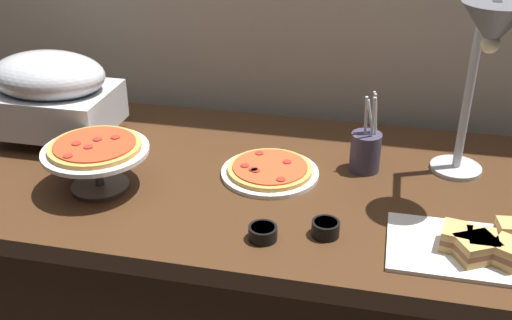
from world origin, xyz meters
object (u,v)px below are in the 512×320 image
object	(u,v)px
pizza_plate_center	(96,153)
sauce_cup_near	(326,228)
chafing_dish	(51,92)
utensil_holder	(366,150)
heat_lamp	(487,46)
pizza_plate_front	(270,171)
sandwich_platter	(480,247)
sauce_cup_far	(263,232)

from	to	relation	value
pizza_plate_center	sauce_cup_near	bearing A→B (deg)	-8.68
chafing_dish	sauce_cup_near	bearing A→B (deg)	-21.47
sauce_cup_near	utensil_holder	xyz separation A→B (m)	(0.07, 0.34, 0.04)
heat_lamp	utensil_holder	world-z (taller)	heat_lamp
chafing_dish	pizza_plate_center	xyz separation A→B (m)	(0.26, -0.25, -0.05)
chafing_dish	heat_lamp	size ratio (longest dim) A/B	0.70
chafing_dish	pizza_plate_front	xyz separation A→B (m)	(0.69, -0.09, -0.14)
pizza_plate_front	pizza_plate_center	world-z (taller)	pizza_plate_center
heat_lamp	sandwich_platter	distance (m)	0.45
sauce_cup_far	pizza_plate_center	bearing A→B (deg)	163.50
pizza_plate_front	sandwich_platter	distance (m)	0.59
heat_lamp	utensil_holder	size ratio (longest dim) A/B	2.29
heat_lamp	sandwich_platter	bearing A→B (deg)	-84.41
pizza_plate_front	pizza_plate_center	size ratio (longest dim) A/B	0.97
heat_lamp	pizza_plate_center	size ratio (longest dim) A/B	1.88
sauce_cup_far	utensil_holder	xyz separation A→B (m)	(0.21, 0.39, 0.04)
heat_lamp	sandwich_platter	world-z (taller)	heat_lamp
heat_lamp	pizza_plate_center	bearing A→B (deg)	-171.03
pizza_plate_front	sauce_cup_near	bearing A→B (deg)	-54.36
chafing_dish	heat_lamp	xyz separation A→B (m)	(1.19, -0.10, 0.25)
sandwich_platter	pizza_plate_center	bearing A→B (deg)	174.25
pizza_plate_front	sandwich_platter	world-z (taller)	sandwich_platter
sauce_cup_near	utensil_holder	world-z (taller)	utensil_holder
utensil_holder	sauce_cup_near	bearing A→B (deg)	-101.31
pizza_plate_center	utensil_holder	distance (m)	0.73
heat_lamp	pizza_plate_center	world-z (taller)	heat_lamp
sauce_cup_near	heat_lamp	bearing A→B (deg)	36.97
heat_lamp	pizza_plate_front	world-z (taller)	heat_lamp
pizza_plate_center	utensil_holder	bearing A→B (deg)	20.20
sauce_cup_far	utensil_holder	distance (m)	0.44
chafing_dish	sauce_cup_far	size ratio (longest dim) A/B	5.43
chafing_dish	sandwich_platter	size ratio (longest dim) A/B	0.95
sandwich_platter	sauce_cup_near	distance (m)	0.34
utensil_holder	chafing_dish	bearing A→B (deg)	-179.90
heat_lamp	sauce_cup_near	world-z (taller)	heat_lamp
heat_lamp	sauce_cup_far	xyz separation A→B (m)	(-0.46, -0.29, -0.39)
heat_lamp	sauce_cup_far	world-z (taller)	heat_lamp
sauce_cup_near	sauce_cup_far	world-z (taller)	sauce_cup_near
chafing_dish	sauce_cup_far	xyz separation A→B (m)	(0.73, -0.39, -0.14)
heat_lamp	sandwich_platter	size ratio (longest dim) A/B	1.35
sauce_cup_far	chafing_dish	bearing A→B (deg)	151.99
sandwich_platter	sauce_cup_near	world-z (taller)	sandwich_platter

